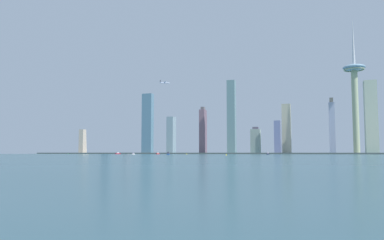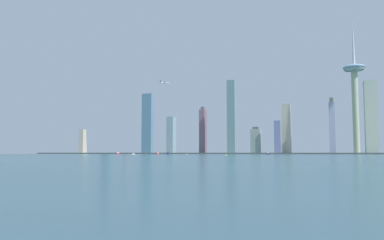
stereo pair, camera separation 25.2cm
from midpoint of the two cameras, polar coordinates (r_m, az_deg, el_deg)
The scene contains 24 objects.
ground_plane at distance 495.95m, azimuth -10.70°, elevation -5.16°, with size 6000.00×6000.00×0.00m, color #2D505B.
waterfront_pier at distance 896.29m, azimuth 2.59°, elevation -4.93°, with size 971.48×66.44×3.18m, color #4F5D5A.
observation_tower at distance 891.68m, azimuth 22.83°, elevation 4.70°, with size 45.97×45.97×296.21m.
skyscraper_0 at distance 988.21m, azimuth 1.63°, elevation -1.67°, with size 13.83×25.92×119.93m.
skyscraper_1 at distance 924.23m, azimuth 19.93°, elevation -1.02°, with size 12.31×21.34×126.74m.
skyscraper_2 at distance 1039.41m, azimuth -15.66°, elevation -3.10°, with size 12.82×26.41×62.57m.
skyscraper_3 at distance 973.57m, azimuth -3.08°, elevation -2.28°, with size 17.22×23.62×92.88m.
skyscraper_4 at distance 930.04m, azimuth 5.85°, elevation 0.44°, with size 19.17×19.41×176.50m.
skyscraper_5 at distance 889.93m, azimuth 12.52°, elevation -2.53°, with size 13.86×27.58×74.46m.
skyscraper_6 at distance 946.77m, azimuth 24.86°, elevation 0.39°, with size 26.04×25.01×164.07m.
skyscraper_7 at distance 1124.21m, azimuth -12.46°, elevation -0.59°, with size 22.16×19.33×173.55m.
skyscraper_8 at distance 929.88m, azimuth 13.75°, elevation -1.28°, with size 20.15×14.14×117.10m.
skyscraper_9 at distance 959.33m, azimuth 9.35°, elevation -3.09°, with size 23.22×19.66×65.90m.
skyscraper_10 at distance 933.64m, azimuth -6.56°, elevation -0.55°, with size 24.78×15.64×144.63m.
skyscraper_11 at distance 1055.36m, azimuth -9.56°, elevation -2.38°, with size 12.36×24.72×116.95m.
boat_0 at distance 819.88m, azimuth -5.07°, elevation -4.95°, with size 5.73×9.48×8.93m.
boat_1 at distance 580.22m, azimuth -3.54°, elevation -5.00°, with size 5.08×10.17×4.70m.
boat_2 at distance 642.66m, azimuth -8.64°, elevation -4.98°, with size 3.79×8.17×3.15m.
boat_3 at distance 868.49m, azimuth -10.88°, elevation -4.86°, with size 10.50×11.96×3.91m.
boat_4 at distance 723.22m, azimuth 11.09°, elevation -4.88°, with size 6.40×10.70×10.77m.
channel_buoy_0 at distance 517.86m, azimuth 5.05°, elevation -5.10°, with size 1.91×1.91×1.87m, color yellow.
channel_buoy_1 at distance 704.06m, azimuth -0.79°, elevation -5.01°, with size 1.96×1.96×2.43m, color yellow.
channel_buoy_2 at distance 860.26m, azimuth -17.75°, elevation -4.76°, with size 1.27×1.27×1.86m, color green.
airplane at distance 996.30m, azimuth -4.08°, elevation 5.50°, with size 23.41×22.96×7.41m.
Camera 1 is at (237.27, -435.47, 4.00)m, focal length 36.21 mm.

